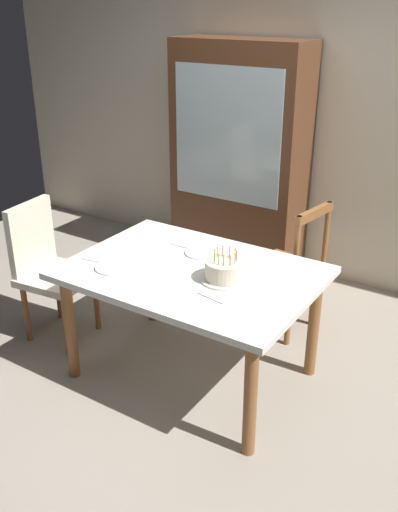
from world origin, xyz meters
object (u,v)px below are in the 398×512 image
plate_far_side (202,252)px  chair_upholstered (47,264)px  dining_table (192,283)px  birthday_cake (225,271)px  plate_near_celebrant (114,267)px  china_cabinet (239,160)px  chair_spindle_back (288,270)px

plate_far_side → chair_upholstered: chair_upholstered is taller
dining_table → chair_upholstered: size_ratio=1.52×
birthday_cake → chair_upholstered: chair_upholstered is taller
dining_table → plate_near_celebrant: 0.47m
dining_table → birthday_cake: bearing=-2.5°
plate_near_celebrant → plate_far_side: same height
plate_near_celebrant → china_cabinet: bearing=95.0°
plate_far_side → china_cabinet: size_ratio=0.12×
dining_table → plate_far_side: (-0.07, 0.23, 0.09)m
dining_table → plate_far_side: size_ratio=6.55×
plate_near_celebrant → chair_upholstered: chair_upholstered is taller
birthday_cake → chair_upholstered: size_ratio=0.29×
chair_spindle_back → chair_upholstered: 1.65m
plate_far_side → china_cabinet: china_cabinet is taller
birthday_cake → chair_spindle_back: size_ratio=0.29×
birthday_cake → china_cabinet: (-0.78, 1.57, 0.16)m
chair_upholstered → plate_near_celebrant: bearing=-9.7°
china_cabinet → chair_spindle_back: bearing=-42.2°
dining_table → chair_spindle_back: size_ratio=1.52×
dining_table → china_cabinet: 1.68m
dining_table → chair_spindle_back: bearing=73.1°
dining_table → plate_far_side: bearing=107.4°
birthday_cake → china_cabinet: size_ratio=0.15×
plate_far_side → chair_spindle_back: chair_spindle_back is taller
chair_spindle_back → china_cabinet: 1.19m
plate_far_side → chair_spindle_back: (0.32, 0.60, -0.28)m
birthday_cake → plate_far_side: size_ratio=1.27×
chair_spindle_back → chair_upholstered: (-1.36, -0.94, 0.07)m
dining_table → chair_upholstered: 1.12m
china_cabinet → plate_far_side: bearing=-70.0°
chair_spindle_back → plate_far_side: bearing=-118.4°
chair_upholstered → china_cabinet: bearing=71.6°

